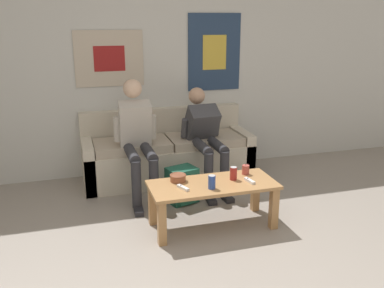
{
  "coord_description": "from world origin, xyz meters",
  "views": [
    {
      "loc": [
        -0.83,
        -2.32,
        1.89
      ],
      "look_at": [
        0.35,
        1.61,
        0.67
      ],
      "focal_mm": 40.0,
      "sensor_mm": 36.0,
      "label": 1
    }
  ],
  "objects": [
    {
      "name": "wall_back",
      "position": [
        0.0,
        2.83,
        1.28
      ],
      "size": [
        10.0,
        0.07,
        2.55
      ],
      "color": "silver",
      "rests_on": "ground_plane"
    },
    {
      "name": "couch",
      "position": [
        0.29,
        2.47,
        0.29
      ],
      "size": [
        1.99,
        0.71,
        0.82
      ],
      "color": "beige",
      "rests_on": "ground_plane"
    },
    {
      "name": "coffee_table",
      "position": [
        0.4,
        1.12,
        0.35
      ],
      "size": [
        1.17,
        0.52,
        0.43
      ],
      "color": "#B27F4C",
      "rests_on": "ground_plane"
    },
    {
      "name": "person_seated_adult",
      "position": [
        -0.13,
        2.08,
        0.68
      ],
      "size": [
        0.47,
        0.9,
        1.25
      ],
      "color": "#2D2D33",
      "rests_on": "ground_plane"
    },
    {
      "name": "person_seated_teen",
      "position": [
        0.65,
        2.13,
        0.62
      ],
      "size": [
        0.47,
        1.01,
        1.1
      ],
      "color": "#2D2D33",
      "rests_on": "ground_plane"
    },
    {
      "name": "backpack",
      "position": [
        0.28,
        1.73,
        0.18
      ],
      "size": [
        0.35,
        0.32,
        0.38
      ],
      "color": "#1E5642",
      "rests_on": "ground_plane"
    },
    {
      "name": "ceramic_bowl",
      "position": [
        0.11,
        1.26,
        0.47
      ],
      "size": [
        0.15,
        0.15,
        0.07
      ],
      "color": "brown",
      "rests_on": "coffee_table"
    },
    {
      "name": "pillar_candle",
      "position": [
        0.78,
        1.26,
        0.48
      ],
      "size": [
        0.07,
        0.07,
        0.1
      ],
      "color": "#B24C42",
      "rests_on": "coffee_table"
    },
    {
      "name": "drink_can_blue",
      "position": [
        0.35,
        1.01,
        0.49
      ],
      "size": [
        0.07,
        0.07,
        0.12
      ],
      "color": "#28479E",
      "rests_on": "coffee_table"
    },
    {
      "name": "drink_can_red",
      "position": [
        0.61,
        1.15,
        0.49
      ],
      "size": [
        0.07,
        0.07,
        0.12
      ],
      "color": "maroon",
      "rests_on": "coffee_table"
    },
    {
      "name": "game_controller_near_left",
      "position": [
        0.73,
        1.06,
        0.44
      ],
      "size": [
        0.06,
        0.15,
        0.03
      ],
      "color": "white",
      "rests_on": "coffee_table"
    },
    {
      "name": "game_controller_near_right",
      "position": [
        0.1,
        1.07,
        0.44
      ],
      "size": [
        0.09,
        0.15,
        0.03
      ],
      "color": "white",
      "rests_on": "coffee_table"
    }
  ]
}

